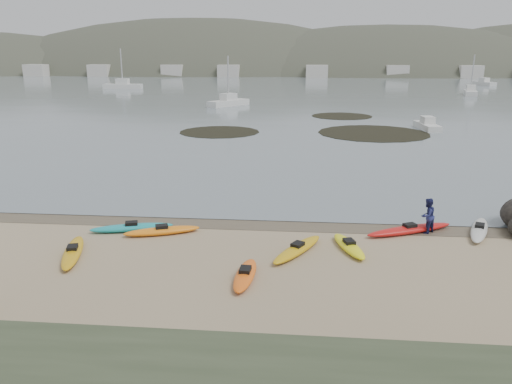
# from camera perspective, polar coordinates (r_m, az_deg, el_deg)

# --- Properties ---
(ground) EXTENTS (600.00, 600.00, 0.00)m
(ground) POSITION_cam_1_polar(r_m,az_deg,el_deg) (24.92, 0.00, -3.32)
(ground) COLOR tan
(ground) RESTS_ON ground
(wet_sand) EXTENTS (60.00, 60.00, 0.00)m
(wet_sand) POSITION_cam_1_polar(r_m,az_deg,el_deg) (24.64, -0.06, -3.54)
(wet_sand) COLOR brown
(wet_sand) RESTS_ON ground
(water) EXTENTS (1200.00, 1200.00, 0.00)m
(water) POSITION_cam_1_polar(r_m,az_deg,el_deg) (323.57, 5.02, 14.23)
(water) COLOR slate
(water) RESTS_ON ground
(kayaks) EXTENTS (19.49, 9.17, 0.34)m
(kayaks) POSITION_cam_1_polar(r_m,az_deg,el_deg) (21.99, 2.04, -5.52)
(kayaks) COLOR orange
(kayaks) RESTS_ON ground
(person_east) EXTENTS (1.03, 1.02, 1.67)m
(person_east) POSITION_cam_1_polar(r_m,az_deg,el_deg) (24.37, 19.00, -2.58)
(person_east) COLOR navy
(person_east) RESTS_ON ground
(kelp_mats) EXTENTS (25.85, 23.56, 0.04)m
(kelp_mats) POSITION_cam_1_polar(r_m,az_deg,el_deg) (55.86, 7.90, 7.24)
(kelp_mats) COLOR black
(kelp_mats) RESTS_ON water
(moored_boats) EXTENTS (92.73, 83.99, 1.21)m
(moored_boats) POSITION_cam_1_polar(r_m,az_deg,el_deg) (103.08, 5.86, 11.42)
(moored_boats) COLOR silver
(moored_boats) RESTS_ON ground
(far_hills) EXTENTS (550.00, 135.00, 80.00)m
(far_hills) POSITION_cam_1_polar(r_m,az_deg,el_deg) (221.90, 15.06, 8.97)
(far_hills) COLOR #384235
(far_hills) RESTS_ON ground
(far_town) EXTENTS (199.00, 5.00, 4.00)m
(far_town) POSITION_cam_1_polar(r_m,az_deg,el_deg) (168.61, 6.74, 13.54)
(far_town) COLOR beige
(far_town) RESTS_ON ground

